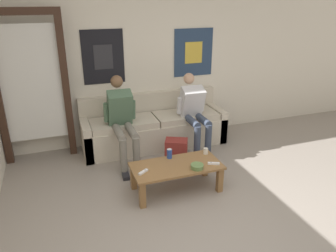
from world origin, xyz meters
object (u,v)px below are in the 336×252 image
Objects in this scene: coffee_table at (176,169)px; ceramic_bowl at (197,166)px; game_controller_near_right at (214,163)px; person_seated_teen at (194,110)px; backpack at (176,153)px; drink_can_blue at (169,154)px; game_controller_near_left at (143,172)px; person_seated_adult at (122,118)px; couch at (154,128)px; pillar_candle at (206,151)px.

ceramic_bowl reaches higher than coffee_table.
game_controller_near_right is at bearing 6.55° from ceramic_bowl.
coffee_table is 1.30m from person_seated_teen.
ceramic_bowl is at bearing -173.45° from game_controller_near_right.
ceramic_bowl is at bearing -92.71° from backpack.
coffee_table is 6.93× the size of ceramic_bowl.
ceramic_bowl is 1.28× the size of drink_can_blue.
game_controller_near_left reaches higher than backpack.
backpack is 3.05× the size of drink_can_blue.
game_controller_near_right is (0.87, -0.09, 0.00)m from game_controller_near_left.
game_controller_near_right is (-0.25, -1.18, -0.28)m from person_seated_teen.
person_seated_adult is 1.05× the size of person_seated_teen.
backpack is 2.73× the size of game_controller_near_left.
couch is 1.55m from ceramic_bowl.
person_seated_teen is 0.76m from backpack.
person_seated_adult is at bearing 90.35° from game_controller_near_left.
drink_can_blue is at bearing -97.63° from couch.
coffee_table is 0.24m from drink_can_blue.
game_controller_near_left and game_controller_near_right have the same top height.
person_seated_teen reaches higher than coffee_table.
person_seated_teen is 12.91× the size of pillar_candle.
game_controller_near_left is (0.01, -1.07, -0.30)m from person_seated_adult.
pillar_candle is 0.49m from drink_can_blue.
backpack is at bearing 45.20° from game_controller_near_left.
couch reaches higher than backpack.
pillar_candle is (0.91, -0.86, -0.27)m from person_seated_adult.
person_seated_adult is 8.82× the size of game_controller_near_left.
person_seated_adult is 1.48m from game_controller_near_right.
backpack is 0.82m from ceramic_bowl.
couch is at bearing 105.02° from pillar_candle.
couch is 1.95× the size of person_seated_teen.
game_controller_near_right is at bearing -75.57° from backpack.
drink_can_blue reaches higher than ceramic_bowl.
couch reaches higher than drink_can_blue.
couch reaches higher than ceramic_bowl.
person_seated_adult is 9.89× the size of drink_can_blue.
backpack is 0.57m from pillar_candle.
ceramic_bowl is (0.20, -0.17, 0.09)m from coffee_table.
coffee_table is (-0.14, -1.38, 0.00)m from couch.
drink_can_blue is at bearing -130.03° from person_seated_teen.
ceramic_bowl is at bearing -61.44° from person_seated_adult.
game_controller_near_right is (0.20, -0.77, 0.19)m from backpack.
person_seated_teen is (1.13, 0.02, -0.02)m from person_seated_adult.
person_seated_teen is 1.59m from game_controller_near_left.
game_controller_near_left is (-0.64, 0.12, -0.02)m from ceramic_bowl.
coffee_table is 12.16× the size of pillar_candle.
pillar_candle reaches higher than ceramic_bowl.
game_controller_near_right reaches higher than coffee_table.
game_controller_near_left is (-0.68, -0.68, 0.19)m from backpack.
person_seated_teen is 1.33m from ceramic_bowl.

